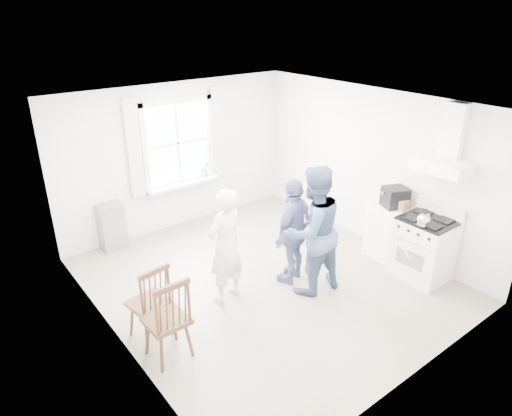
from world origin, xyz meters
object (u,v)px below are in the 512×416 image
Objects in this scene: person_left at (225,246)px; windsor_chair_a at (153,296)px; low_cabinet at (387,232)px; gas_stove at (423,248)px; person_mid at (312,231)px; person_right at (294,231)px; stereo_stack at (395,197)px; windsor_chair_b at (171,313)px.

windsor_chair_a is at bearing -3.97° from person_left.
person_left is (-2.70, 0.63, 0.37)m from low_cabinet.
gas_stove is 0.70m from low_cabinet.
person_right is (-0.02, 0.36, -0.14)m from person_mid.
gas_stove is 0.68× the size of person_left.
person_mid is at bearing 175.73° from stereo_stack.
person_left reaches higher than windsor_chair_a.
person_left is at bearing -30.92° from person_right.
windsor_chair_a is at bearing 172.78° from stereo_stack.
low_cabinet is 0.87× the size of windsor_chair_a.
person_right reaches higher than windsor_chair_b.
person_left is at bearing 29.02° from windsor_chair_b.
windsor_chair_b is at bearing 7.80° from person_mid.
person_left is (1.18, 0.65, 0.16)m from windsor_chair_b.
person_right is at bearing -0.35° from windsor_chair_a.
gas_stove is at bearing -16.81° from windsor_chair_a.
person_mid is at bearing 139.61° from person_left.
person_left is at bearing 165.98° from stereo_stack.
person_mid reaches higher than stereo_stack.
windsor_chair_a is 0.63× the size of person_left.
low_cabinet is (0.07, 0.70, -0.03)m from gas_stove.
windsor_chair_b is (-3.90, 0.02, -0.39)m from stereo_stack.
gas_stove is 0.70× the size of person_right.
person_right is (1.05, -0.20, -0.02)m from person_left.
windsor_chair_b is 1.36m from person_left.
person_left reaches higher than person_right.
stereo_stack is at bearing -7.22° from windsor_chair_a.
person_right is at bearing 144.30° from gas_stove.
person_mid reaches higher than person_right.
windsor_chair_b is (-0.01, -0.47, 0.04)m from windsor_chair_a.
windsor_chair_b is at bearing 169.92° from gas_stove.
stereo_stack reaches higher than windsor_chair_a.
low_cabinet is 0.61m from stereo_stack.
gas_stove is 3.97m from windsor_chair_a.
gas_stove is at bearing 158.71° from person_mid.
low_cabinet is 2.01× the size of stereo_stack.
person_right is at bearing 165.27° from low_cabinet.
stereo_stack is 3.92m from windsor_chair_b.
gas_stove reaches higher than windsor_chair_b.
windsor_chair_a is 2.29m from person_mid.
low_cabinet is 3.88m from windsor_chair_b.
person_right is at bearing 163.96° from stereo_stack.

